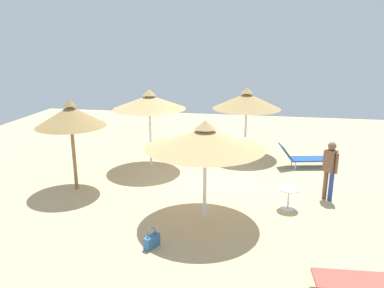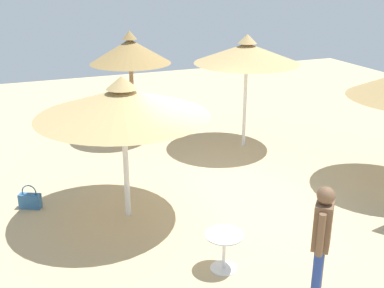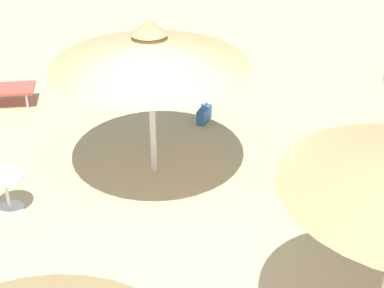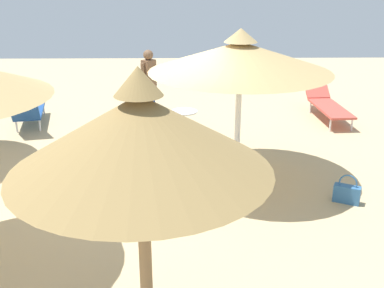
# 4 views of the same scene
# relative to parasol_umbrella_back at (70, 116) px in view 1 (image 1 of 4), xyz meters

# --- Properties ---
(ground) EXTENTS (24.00, 24.00, 0.10)m
(ground) POSITION_rel_parasol_umbrella_back_xyz_m (0.33, -4.05, -2.33)
(ground) COLOR tan
(parasol_umbrella_back) EXTENTS (2.06, 2.06, 2.80)m
(parasol_umbrella_back) POSITION_rel_parasol_umbrella_back_xyz_m (0.00, 0.00, 0.00)
(parasol_umbrella_back) COLOR olive
(parasol_umbrella_back) RESTS_ON ground
(parasol_umbrella_front) EXTENTS (2.61, 2.61, 2.68)m
(parasol_umbrella_front) POSITION_rel_parasol_umbrella_back_xyz_m (4.41, -4.97, -0.12)
(parasol_umbrella_front) COLOR white
(parasol_umbrella_front) RESTS_ON ground
(parasol_umbrella_near_left) EXTENTS (2.99, 2.99, 2.59)m
(parasol_umbrella_near_left) POSITION_rel_parasol_umbrella_back_xyz_m (-1.23, -4.17, -0.14)
(parasol_umbrella_near_left) COLOR white
(parasol_umbrella_near_left) RESTS_ON ground
(parasol_umbrella_near_right) EXTENTS (2.54, 2.54, 2.80)m
(parasol_umbrella_near_right) POSITION_rel_parasol_umbrella_back_xyz_m (2.41, -1.70, 0.07)
(parasol_umbrella_near_right) COLOR white
(parasol_umbrella_near_right) RESTS_ON ground
(lounge_chair_far_left) EXTENTS (0.99, 2.06, 0.86)m
(lounge_chair_far_left) POSITION_rel_parasol_umbrella_back_xyz_m (3.28, -7.14, -1.90)
(lounge_chair_far_left) COLOR #1E478C
(lounge_chair_far_left) RESTS_ON ground
(lounge_chair_far_right) EXTENTS (0.73, 2.34, 0.80)m
(lounge_chair_far_right) POSITION_rel_parasol_umbrella_back_xyz_m (-3.82, -7.73, -1.89)
(lounge_chair_far_right) COLOR #CC4C3F
(lounge_chair_far_right) RESTS_ON ground
(person_standing_edge) EXTENTS (0.35, 0.37, 1.72)m
(person_standing_edge) POSITION_rel_parasol_umbrella_back_xyz_m (0.50, -7.49, -1.29)
(person_standing_edge) COLOR brown
(person_standing_edge) RESTS_ON ground
(handbag) EXTENTS (0.43, 0.32, 0.48)m
(handbag) POSITION_rel_parasol_umbrella_back_xyz_m (-2.88, -3.22, -2.12)
(handbag) COLOR #336699
(handbag) RESTS_ON ground
(side_table_round) EXTENTS (0.58, 0.58, 0.60)m
(side_table_round) POSITION_rel_parasol_umbrella_back_xyz_m (-0.33, -6.34, -1.88)
(side_table_round) COLOR silver
(side_table_round) RESTS_ON ground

